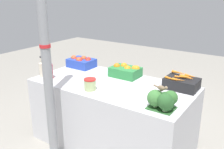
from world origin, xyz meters
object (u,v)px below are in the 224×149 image
object	(u,v)px
broccoli_pile	(163,100)
sparrow_bird	(162,88)
orange_crate	(126,71)
carrot_crate	(182,83)
apple_crate	(81,62)
support_pole	(46,58)
juice_bottle_ruby	(49,70)
juice_bottle_cloudy	(42,68)
pickle_jar	(90,84)

from	to	relation	value
broccoli_pile	sparrow_bird	distance (m)	0.11
orange_crate	carrot_crate	size ratio (longest dim) A/B	1.00
apple_crate	orange_crate	xyz separation A→B (m)	(0.68, 0.01, -0.01)
broccoli_pile	carrot_crate	bearing A→B (deg)	93.73
broccoli_pile	apple_crate	bearing A→B (deg)	158.51
support_pole	orange_crate	bearing A→B (deg)	69.62
support_pole	orange_crate	world-z (taller)	support_pole
apple_crate	juice_bottle_ruby	bearing A→B (deg)	-90.06
carrot_crate	juice_bottle_ruby	distance (m)	1.45
apple_crate	orange_crate	distance (m)	0.68
juice_bottle_cloudy	juice_bottle_ruby	xyz separation A→B (m)	(0.12, 0.00, 0.00)
orange_crate	apple_crate	bearing A→B (deg)	-179.06
orange_crate	juice_bottle_ruby	size ratio (longest dim) A/B	1.39
support_pole	juice_bottle_ruby	bearing A→B (deg)	136.65
juice_bottle_ruby	pickle_jar	world-z (taller)	juice_bottle_ruby
sparrow_bird	carrot_crate	bearing A→B (deg)	97.70
orange_crate	sparrow_bird	xyz separation A→B (m)	(0.68, -0.56, 0.13)
carrot_crate	juice_bottle_cloudy	distance (m)	1.56
support_pole	broccoli_pile	xyz separation A→B (m)	(1.02, 0.33, -0.28)
orange_crate	juice_bottle_ruby	distance (m)	0.87
juice_bottle_cloudy	apple_crate	bearing A→B (deg)	77.54
carrot_crate	orange_crate	bearing A→B (deg)	179.58
apple_crate	carrot_crate	bearing A→B (deg)	0.27
apple_crate	broccoli_pile	bearing A→B (deg)	-21.49
apple_crate	carrot_crate	xyz separation A→B (m)	(1.34, 0.01, -0.01)
support_pole	broccoli_pile	distance (m)	1.11
carrot_crate	support_pole	bearing A→B (deg)	-138.49
sparrow_bird	orange_crate	bearing A→B (deg)	146.32
apple_crate	juice_bottle_ruby	distance (m)	0.53
apple_crate	juice_bottle_cloudy	bearing A→B (deg)	-102.46
broccoli_pile	pickle_jar	distance (m)	0.78
support_pole	orange_crate	distance (m)	0.99
apple_crate	pickle_jar	distance (m)	0.81
carrot_crate	pickle_jar	bearing A→B (deg)	-143.61
juice_bottle_ruby	support_pole	bearing A→B (deg)	-43.35
support_pole	juice_bottle_cloudy	bearing A→B (deg)	144.66
support_pole	apple_crate	distance (m)	0.98
orange_crate	juice_bottle_ruby	world-z (taller)	juice_bottle_ruby
orange_crate	broccoli_pile	world-z (taller)	broccoli_pile
orange_crate	juice_bottle_cloudy	world-z (taller)	juice_bottle_cloudy
juice_bottle_cloudy	sparrow_bird	xyz separation A→B (m)	(1.48, -0.02, 0.09)
carrot_crate	sparrow_bird	distance (m)	0.57
juice_bottle_cloudy	carrot_crate	bearing A→B (deg)	20.29
carrot_crate	sparrow_bird	bearing A→B (deg)	-88.21
apple_crate	juice_bottle_ruby	xyz separation A→B (m)	(-0.00, -0.53, 0.03)
carrot_crate	broccoli_pile	bearing A→B (deg)	-86.27
apple_crate	broccoli_pile	distance (m)	1.48
apple_crate	carrot_crate	distance (m)	1.34
support_pole	carrot_crate	world-z (taller)	support_pole
support_pole	juice_bottle_ruby	world-z (taller)	support_pole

